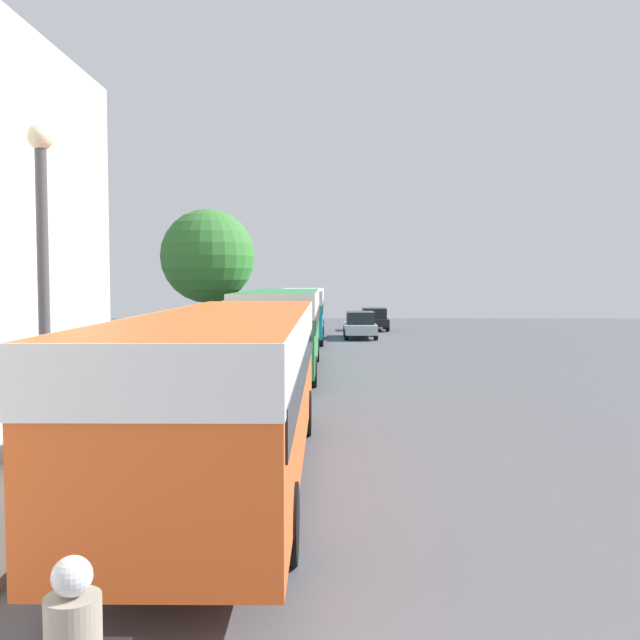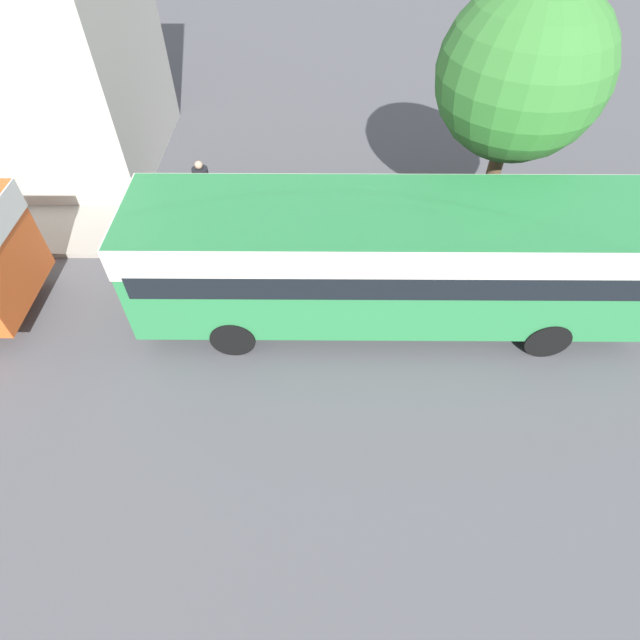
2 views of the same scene
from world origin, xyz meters
name	(u,v)px [view 1 (image 1 of 2)]	position (x,y,z in m)	size (l,w,h in m)	color
bus_lead	(230,371)	(-2.02, 10.59, 1.90)	(2.61, 11.50, 2.90)	#EA5B23
bus_following	(282,320)	(-2.02, 24.57, 1.96)	(2.66, 11.16, 3.01)	#2D8447
bus_third_in_line	(301,307)	(-1.84, 38.24, 1.87)	(2.58, 11.47, 2.85)	teal
car_crossing	(374,319)	(2.76, 46.04, 0.77)	(1.86, 3.90, 1.49)	black
car_far_curb	(360,325)	(1.54, 39.67, 0.80)	(1.87, 4.30, 1.54)	#B7B7BC
pedestrian_near_curb	(146,361)	(-5.81, 19.75, 1.01)	(0.44, 0.44, 1.70)	#232838
street_tree	(208,257)	(-5.21, 27.48, 4.35)	(3.81, 3.81, 6.12)	brown
lamp_post	(43,282)	(-4.35, 8.53, 3.43)	(0.36, 0.36, 5.47)	#47474C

